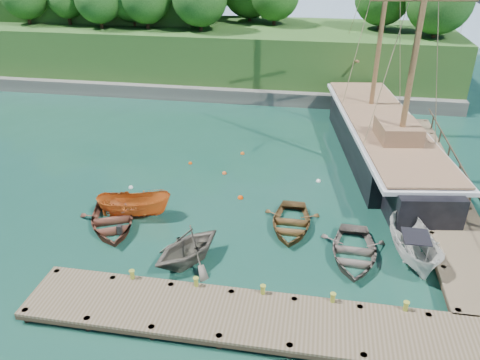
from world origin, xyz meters
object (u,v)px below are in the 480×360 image
object	(u,v)px
rowboat_1	(188,262)
rowboat_2	(290,228)
cabin_boat_white	(412,260)
rowboat_0	(112,227)
motorboat_orange	(136,216)
rowboat_3	(353,258)
schooner	(381,141)

from	to	relation	value
rowboat_1	rowboat_2	world-z (taller)	rowboat_1
rowboat_1	cabin_boat_white	size ratio (longest dim) A/B	0.80
rowboat_2	cabin_boat_white	bearing A→B (deg)	-16.71
rowboat_1	cabin_boat_white	distance (m)	11.25
rowboat_0	rowboat_2	distance (m)	9.98
motorboat_orange	cabin_boat_white	distance (m)	15.33
rowboat_1	rowboat_2	distance (m)	6.21
rowboat_0	rowboat_1	size ratio (longest dim) A/B	1.23
motorboat_orange	rowboat_3	bearing A→B (deg)	-108.66
rowboat_3	schooner	xyz separation A→B (m)	(2.42, 13.09, 1.14)
rowboat_2	cabin_boat_white	distance (m)	6.52
rowboat_2	motorboat_orange	distance (m)	9.00
rowboat_2	cabin_boat_white	world-z (taller)	cabin_boat_white
rowboat_3	motorboat_orange	world-z (taller)	motorboat_orange
motorboat_orange	rowboat_0	bearing A→B (deg)	137.68
rowboat_1	motorboat_orange	bearing A→B (deg)	171.58
rowboat_2	rowboat_0	bearing A→B (deg)	-170.98
cabin_boat_white	motorboat_orange	bearing A→B (deg)	164.92
rowboat_1	schooner	distance (m)	18.25
motorboat_orange	rowboat_2	bearing A→B (deg)	-98.15
rowboat_2	cabin_boat_white	xyz separation A→B (m)	(6.25, -1.86, 0.00)
rowboat_2	rowboat_3	bearing A→B (deg)	-33.41
rowboat_2	schooner	xyz separation A→B (m)	(5.75, 10.90, 1.14)
rowboat_3	cabin_boat_white	bearing A→B (deg)	8.12
rowboat_0	schooner	world-z (taller)	schooner
cabin_boat_white	rowboat_0	bearing A→B (deg)	169.98
rowboat_3	motorboat_orange	bearing A→B (deg)	172.85
rowboat_2	rowboat_3	xyz separation A→B (m)	(3.33, -2.18, 0.00)
rowboat_1	rowboat_2	size ratio (longest dim) A/B	0.89
rowboat_0	cabin_boat_white	xyz separation A→B (m)	(16.10, -0.27, 0.00)
rowboat_1	cabin_boat_white	world-z (taller)	rowboat_1
cabin_boat_white	schooner	distance (m)	12.82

